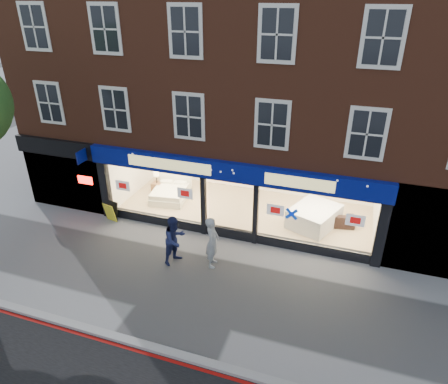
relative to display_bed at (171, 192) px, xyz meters
The scene contains 12 objects.
ground 6.35m from the display_bed, 55.68° to the right, with size 120.00×120.00×0.00m, color gray.
kerb_line 9.07m from the display_bed, 66.80° to the right, with size 60.00×0.10×0.01m, color #8C0A07.
kerb_stone 8.89m from the display_bed, 66.29° to the right, with size 60.00×0.25×0.12m, color gray.
showroom_floor 3.59m from the display_bed, ahead, with size 11.00×4.50×0.10m, color tan.
building 7.41m from the display_bed, 25.62° to the left, with size 19.00×8.26×10.30m.
display_bed is the anchor object (origin of this frame).
bedside_table 0.87m from the display_bed, 162.54° to the left, with size 0.45×0.45×0.55m, color brown.
mattress_stack 6.65m from the display_bed, ahead, with size 2.22×2.46×0.80m.
sofa 7.27m from the display_bed, ahead, with size 1.93×0.76×0.56m, color black.
a_board 2.97m from the display_bed, 121.73° to the right, with size 0.55×0.35×0.85m, color gold.
pedestrian_grey 5.42m from the display_bed, 48.61° to the right, with size 0.70×0.46×1.92m, color #999CA0.
pedestrian_blue 4.85m from the display_bed, 62.32° to the right, with size 0.89×0.70×1.84m, color #1C234E.
Camera 1 is at (4.11, -9.67, 8.76)m, focal length 32.00 mm.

